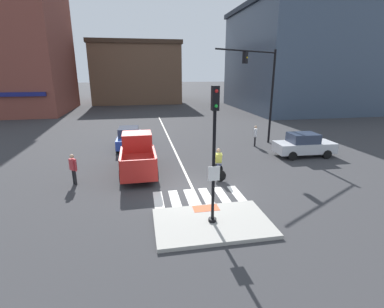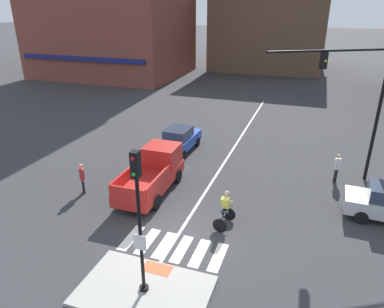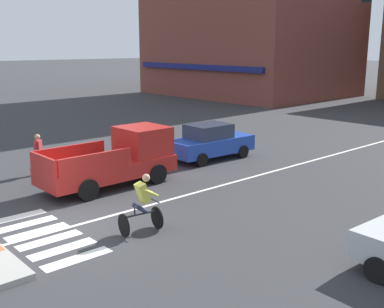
% 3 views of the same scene
% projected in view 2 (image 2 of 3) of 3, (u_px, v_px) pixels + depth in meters
% --- Properties ---
extents(ground_plane, '(300.00, 300.00, 0.00)m').
position_uv_depth(ground_plane, '(180.00, 236.00, 15.29)').
color(ground_plane, '#333335').
extents(traffic_island, '(4.50, 2.88, 0.15)m').
position_uv_depth(traffic_island, '(144.00, 291.00, 12.27)').
color(traffic_island, '#A3A099').
rests_on(traffic_island, ground).
extents(tactile_pad_front, '(1.10, 0.60, 0.01)m').
position_uv_depth(tactile_pad_front, '(157.00, 268.00, 13.19)').
color(tactile_pad_front, '#DB5B38').
rests_on(tactile_pad_front, traffic_island).
extents(signal_pole, '(0.44, 0.38, 5.16)m').
position_uv_depth(signal_pole, '(139.00, 213.00, 11.02)').
color(signal_pole, black).
rests_on(signal_pole, traffic_island).
extents(crosswalk_stripe_a, '(0.44, 1.80, 0.01)m').
position_uv_depth(crosswalk_stripe_a, '(131.00, 238.00, 15.17)').
color(crosswalk_stripe_a, silver).
rests_on(crosswalk_stripe_a, ground).
extents(crosswalk_stripe_b, '(0.44, 1.80, 0.01)m').
position_uv_depth(crosswalk_stripe_b, '(148.00, 241.00, 14.93)').
color(crosswalk_stripe_b, silver).
rests_on(crosswalk_stripe_b, ground).
extents(crosswalk_stripe_c, '(0.44, 1.80, 0.01)m').
position_uv_depth(crosswalk_stripe_c, '(164.00, 245.00, 14.70)').
color(crosswalk_stripe_c, silver).
rests_on(crosswalk_stripe_c, ground).
extents(crosswalk_stripe_d, '(0.44, 1.80, 0.01)m').
position_uv_depth(crosswalk_stripe_d, '(182.00, 249.00, 14.47)').
color(crosswalk_stripe_d, silver).
rests_on(crosswalk_stripe_d, ground).
extents(crosswalk_stripe_e, '(0.44, 1.80, 0.01)m').
position_uv_depth(crosswalk_stripe_e, '(200.00, 253.00, 14.23)').
color(crosswalk_stripe_e, silver).
rests_on(crosswalk_stripe_e, ground).
extents(crosswalk_stripe_f, '(0.44, 1.80, 0.01)m').
position_uv_depth(crosswalk_stripe_f, '(218.00, 257.00, 14.00)').
color(crosswalk_stripe_f, silver).
rests_on(crosswalk_stripe_f, ground).
extents(lane_centre_line, '(0.14, 28.00, 0.01)m').
position_uv_depth(lane_centre_line, '(232.00, 151.00, 24.00)').
color(lane_centre_line, silver).
rests_on(lane_centre_line, ground).
extents(traffic_light_mast, '(5.76, 3.32, 7.40)m').
position_uv_depth(traffic_light_mast, '(360.00, 95.00, 18.12)').
color(traffic_light_mast, black).
rests_on(traffic_light_mast, ground).
extents(building_corner_left, '(16.23, 15.87, 11.03)m').
position_uv_depth(building_corner_left, '(271.00, 30.00, 53.75)').
color(building_corner_left, brown).
rests_on(building_corner_left, ground).
extents(car_blue_westbound_far, '(1.95, 4.15, 1.64)m').
position_uv_depth(car_blue_westbound_far, '(179.00, 140.00, 23.76)').
color(car_blue_westbound_far, '#2347B7').
rests_on(car_blue_westbound_far, ground).
extents(pickup_truck_red_westbound_near, '(2.11, 5.12, 2.08)m').
position_uv_depth(pickup_truck_red_westbound_near, '(154.00, 172.00, 18.81)').
color(pickup_truck_red_westbound_near, red).
rests_on(pickup_truck_red_westbound_near, ground).
extents(cyclist, '(0.79, 1.17, 1.68)m').
position_uv_depth(cyclist, '(225.00, 209.00, 15.68)').
color(cyclist, black).
rests_on(cyclist, ground).
extents(pedestrian_at_curb_left, '(0.41, 0.42, 1.67)m').
position_uv_depth(pedestrian_at_curb_left, '(82.00, 176.00, 18.37)').
color(pedestrian_at_curb_left, black).
rests_on(pedestrian_at_curb_left, ground).
extents(pedestrian_waiting_far_side, '(0.37, 0.49, 1.67)m').
position_uv_depth(pedestrian_waiting_far_side, '(337.00, 166.00, 19.53)').
color(pedestrian_waiting_far_side, black).
rests_on(pedestrian_waiting_far_side, ground).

